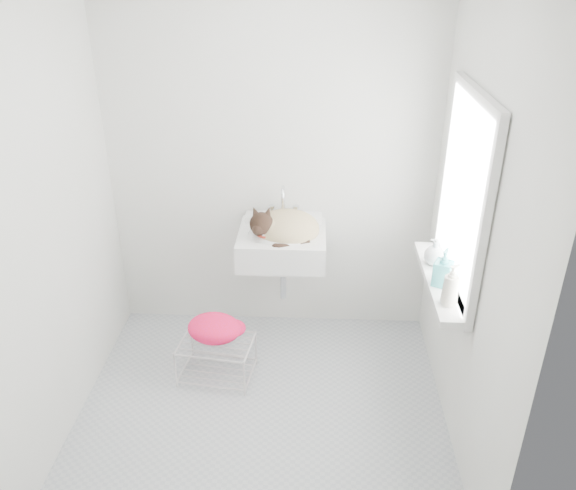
{
  "coord_description": "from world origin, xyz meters",
  "views": [
    {
      "loc": [
        0.29,
        -2.65,
        2.51
      ],
      "look_at": [
        0.14,
        0.5,
        0.88
      ],
      "focal_mm": 36.12,
      "sensor_mm": 36.0,
      "label": 1
    }
  ],
  "objects_px": {
    "sink": "(282,232)",
    "bottle_c": "(433,264)",
    "cat": "(284,228)",
    "bottle_b": "(441,285)",
    "wire_rack": "(217,357)",
    "bottle_a": "(448,304)"
  },
  "relations": [
    {
      "from": "cat",
      "to": "bottle_a",
      "type": "xyz_separation_m",
      "value": [
        0.9,
        -0.8,
        -0.04
      ]
    },
    {
      "from": "wire_rack",
      "to": "bottle_b",
      "type": "relative_size",
      "value": 2.12
    },
    {
      "from": "sink",
      "to": "bottle_a",
      "type": "distance_m",
      "value": 1.22
    },
    {
      "from": "wire_rack",
      "to": "bottle_a",
      "type": "xyz_separation_m",
      "value": [
        1.32,
        -0.39,
        0.7
      ]
    },
    {
      "from": "bottle_c",
      "to": "bottle_b",
      "type": "bearing_deg",
      "value": -90.0
    },
    {
      "from": "cat",
      "to": "bottle_b",
      "type": "bearing_deg",
      "value": -40.93
    },
    {
      "from": "sink",
      "to": "wire_rack",
      "type": "distance_m",
      "value": 0.91
    },
    {
      "from": "wire_rack",
      "to": "bottle_a",
      "type": "distance_m",
      "value": 1.54
    },
    {
      "from": "cat",
      "to": "bottle_c",
      "type": "height_order",
      "value": "cat"
    },
    {
      "from": "bottle_a",
      "to": "bottle_b",
      "type": "height_order",
      "value": "bottle_b"
    },
    {
      "from": "sink",
      "to": "cat",
      "type": "height_order",
      "value": "cat"
    },
    {
      "from": "bottle_a",
      "to": "bottle_c",
      "type": "distance_m",
      "value": 0.43
    },
    {
      "from": "bottle_a",
      "to": "bottle_b",
      "type": "xyz_separation_m",
      "value": [
        0.0,
        0.2,
        0.0
      ]
    },
    {
      "from": "sink",
      "to": "bottle_a",
      "type": "height_order",
      "value": "sink"
    },
    {
      "from": "bottle_c",
      "to": "cat",
      "type": "bearing_deg",
      "value": 158.12
    },
    {
      "from": "sink",
      "to": "bottle_c",
      "type": "relative_size",
      "value": 3.59
    },
    {
      "from": "sink",
      "to": "wire_rack",
      "type": "relative_size",
      "value": 1.28
    },
    {
      "from": "bottle_a",
      "to": "cat",
      "type": "bearing_deg",
      "value": 138.57
    },
    {
      "from": "bottle_a",
      "to": "wire_rack",
      "type": "bearing_deg",
      "value": 163.62
    },
    {
      "from": "sink",
      "to": "bottle_c",
      "type": "xyz_separation_m",
      "value": [
        0.91,
        -0.38,
        0.0
      ]
    },
    {
      "from": "wire_rack",
      "to": "bottle_b",
      "type": "height_order",
      "value": "bottle_b"
    },
    {
      "from": "cat",
      "to": "wire_rack",
      "type": "relative_size",
      "value": 1.06
    }
  ]
}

